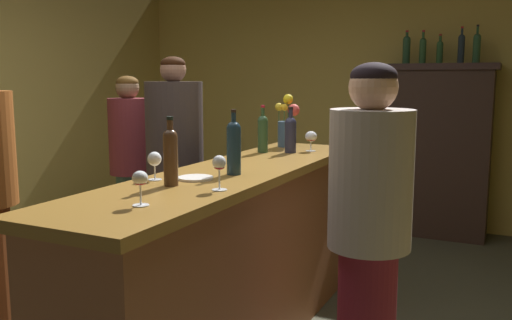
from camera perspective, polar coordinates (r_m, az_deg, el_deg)
wall_back at (r=6.05m, az=9.62°, el=6.27°), size 4.98×0.12×2.61m
bar_counter at (r=3.11m, az=-2.32°, el=-10.39°), size 0.61×2.61×1.03m
display_cabinet at (r=5.58m, az=18.34°, el=1.27°), size 1.04×0.44×1.67m
wine_bottle_merlot at (r=3.66m, az=0.71°, el=2.95°), size 0.07×0.07×0.32m
wine_bottle_pinot at (r=2.81m, az=-2.33°, el=1.55°), size 0.07×0.07×0.34m
wine_bottle_chardonnay at (r=2.54m, az=-8.88°, el=0.62°), size 0.07×0.07×0.32m
wine_bottle_riesling at (r=3.65m, az=3.61°, el=2.85°), size 0.08×0.08×0.31m
wine_glass_front at (r=2.41m, az=-3.85°, el=-0.55°), size 0.07×0.07×0.16m
wine_glass_mid at (r=3.74m, az=5.75°, el=2.35°), size 0.08×0.08×0.14m
wine_glass_rear at (r=2.16m, az=-11.97°, el=-2.13°), size 0.07×0.07×0.14m
wine_glass_spare at (r=2.70m, az=-10.52°, el=-0.01°), size 0.07×0.07×0.14m
flower_arrangement at (r=3.98m, az=3.26°, el=3.66°), size 0.18×0.13×0.38m
cheese_plate at (r=2.71m, az=-6.31°, el=-1.88°), size 0.18×0.18×0.01m
display_bottle_left at (r=5.60m, az=15.39°, el=11.13°), size 0.07×0.07×0.32m
display_bottle_midleft at (r=5.58m, az=16.96°, el=10.97°), size 0.06×0.06×0.32m
display_bottle_center at (r=5.55m, az=18.58°, el=10.72°), size 0.06×0.06×0.27m
display_bottle_midright at (r=5.53m, az=20.58°, el=10.93°), size 0.06×0.06×0.34m
display_bottle_right at (r=5.52m, az=21.99°, el=10.87°), size 0.07×0.07×0.35m
patron_redhead at (r=4.50m, az=-12.99°, el=-0.33°), size 0.32×0.32×1.55m
patron_near_entrance at (r=3.89m, az=-8.41°, el=-0.74°), size 0.40×0.40×1.68m
bartender at (r=2.41m, az=11.67°, el=-7.36°), size 0.35×0.35×1.59m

